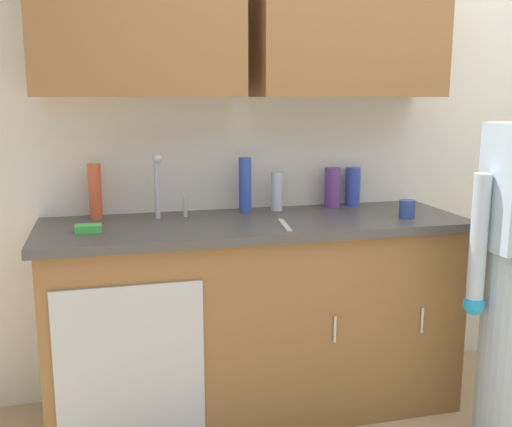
# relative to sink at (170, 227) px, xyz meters

# --- Properties ---
(kitchen_wall_with_uppers) EXTENTS (4.80, 0.44, 2.70)m
(kitchen_wall_with_uppers) POSITION_rel_sink_xyz_m (0.81, 0.29, 0.55)
(kitchen_wall_with_uppers) COLOR silver
(kitchen_wall_with_uppers) RESTS_ON ground
(counter_cabinet) EXTENTS (1.90, 0.62, 0.90)m
(counter_cabinet) POSITION_rel_sink_xyz_m (0.39, -0.01, -0.48)
(counter_cabinet) COLOR brown
(counter_cabinet) RESTS_ON ground
(countertop) EXTENTS (1.96, 0.66, 0.04)m
(countertop) POSITION_rel_sink_xyz_m (0.39, -0.01, -0.01)
(countertop) COLOR #474442
(countertop) RESTS_ON counter_cabinet
(sink) EXTENTS (0.50, 0.36, 0.35)m
(sink) POSITION_rel_sink_xyz_m (0.00, 0.00, 0.00)
(sink) COLOR #B7BABF
(sink) RESTS_ON counter_cabinet
(bottle_dish_liquid) EXTENTS (0.06, 0.06, 0.27)m
(bottle_dish_liquid) POSITION_rel_sink_xyz_m (0.39, 0.19, 0.15)
(bottle_dish_liquid) COLOR #334CB2
(bottle_dish_liquid) RESTS_ON countertop
(bottle_water_short) EXTENTS (0.08, 0.08, 0.21)m
(bottle_water_short) POSITION_rel_sink_xyz_m (0.86, 0.20, 0.12)
(bottle_water_short) COLOR #66388C
(bottle_water_short) RESTS_ON countertop
(bottle_water_tall) EXTENTS (0.06, 0.06, 0.26)m
(bottle_water_tall) POSITION_rel_sink_xyz_m (-0.32, 0.21, 0.14)
(bottle_water_tall) COLOR #E05933
(bottle_water_tall) RESTS_ON countertop
(bottle_soap) EXTENTS (0.08, 0.08, 0.20)m
(bottle_soap) POSITION_rel_sink_xyz_m (0.98, 0.23, 0.11)
(bottle_soap) COLOR #334CB2
(bottle_soap) RESTS_ON countertop
(bottle_cleaner_spray) EXTENTS (0.06, 0.06, 0.19)m
(bottle_cleaner_spray) POSITION_rel_sink_xyz_m (0.56, 0.20, 0.11)
(bottle_cleaner_spray) COLOR silver
(bottle_cleaner_spray) RESTS_ON countertop
(cup_by_sink) EXTENTS (0.08, 0.08, 0.08)m
(cup_by_sink) POSITION_rel_sink_xyz_m (1.10, -0.14, 0.06)
(cup_by_sink) COLOR #33478C
(cup_by_sink) RESTS_ON countertop
(knife_on_counter) EXTENTS (0.05, 0.24, 0.01)m
(knife_on_counter) POSITION_rel_sink_xyz_m (0.49, -0.16, 0.02)
(knife_on_counter) COLOR silver
(knife_on_counter) RESTS_ON countertop
(sponge) EXTENTS (0.11, 0.07, 0.03)m
(sponge) POSITION_rel_sink_xyz_m (-0.35, -0.07, 0.03)
(sponge) COLOR #4CBF4C
(sponge) RESTS_ON countertop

